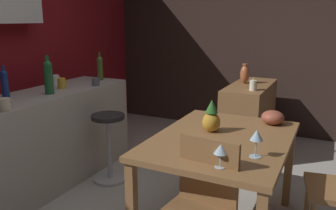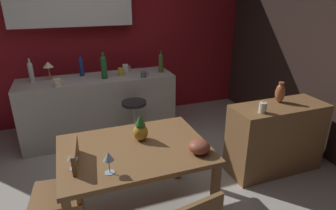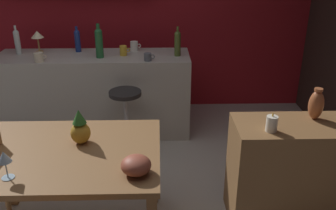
% 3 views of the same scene
% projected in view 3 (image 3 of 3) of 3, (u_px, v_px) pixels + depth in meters
% --- Properties ---
extents(ground_plane, '(9.00, 9.00, 0.00)m').
position_uv_depth(ground_plane, '(87.00, 202.00, 3.11)').
color(ground_plane, '#B7B2A8').
extents(dining_table, '(1.27, 0.93, 0.74)m').
position_uv_depth(dining_table, '(66.00, 162.00, 2.47)').
color(dining_table, olive).
rests_on(dining_table, ground_plane).
extents(kitchen_counter, '(2.10, 0.60, 0.90)m').
position_uv_depth(kitchen_counter, '(96.00, 94.00, 4.16)').
color(kitchen_counter, '#B2ADA3').
rests_on(kitchen_counter, ground_plane).
extents(sideboard_cabinet, '(1.10, 0.44, 0.82)m').
position_uv_depth(sideboard_cabinet, '(303.00, 172.00, 2.79)').
color(sideboard_cabinet, olive).
rests_on(sideboard_cabinet, ground_plane).
extents(bar_stool, '(0.34, 0.34, 0.68)m').
position_uv_depth(bar_stool, '(126.00, 120.00, 3.72)').
color(bar_stool, '#262323').
rests_on(bar_stool, ground_plane).
extents(wine_glass_right, '(0.08, 0.08, 0.18)m').
position_uv_depth(wine_glass_right, '(4.00, 158.00, 2.10)').
color(wine_glass_right, silver).
rests_on(wine_glass_right, dining_table).
extents(pineapple_centerpiece, '(0.14, 0.14, 0.25)m').
position_uv_depth(pineapple_centerpiece, '(80.00, 129.00, 2.50)').
color(pineapple_centerpiece, gold).
rests_on(pineapple_centerpiece, dining_table).
extents(fruit_bowl, '(0.18, 0.18, 0.11)m').
position_uv_depth(fruit_bowl, '(136.00, 165.00, 2.18)').
color(fruit_bowl, '#9E4C38').
rests_on(fruit_bowl, dining_table).
extents(wine_bottle_green, '(0.08, 0.08, 0.36)m').
position_uv_depth(wine_bottle_green, '(99.00, 42.00, 3.83)').
color(wine_bottle_green, '#1E592D').
rests_on(wine_bottle_green, kitchen_counter).
extents(wine_bottle_olive, '(0.07, 0.07, 0.31)m').
position_uv_depth(wine_bottle_olive, '(178.00, 42.00, 3.90)').
color(wine_bottle_olive, '#475623').
rests_on(wine_bottle_olive, kitchen_counter).
extents(wine_bottle_clear, '(0.06, 0.06, 0.31)m').
position_uv_depth(wine_bottle_clear, '(17.00, 41.00, 3.97)').
color(wine_bottle_clear, silver).
rests_on(wine_bottle_clear, kitchen_counter).
extents(wine_bottle_cobalt, '(0.06, 0.06, 0.28)m').
position_uv_depth(wine_bottle_cobalt, '(77.00, 40.00, 4.06)').
color(wine_bottle_cobalt, navy).
rests_on(wine_bottle_cobalt, kitchen_counter).
extents(cup_cream, '(0.13, 0.09, 0.10)m').
position_uv_depth(cup_cream, '(39.00, 57.00, 3.74)').
color(cup_cream, beige).
rests_on(cup_cream, kitchen_counter).
extents(cup_slate, '(0.11, 0.08, 0.08)m').
position_uv_depth(cup_slate, '(148.00, 57.00, 3.77)').
color(cup_slate, '#515660').
rests_on(cup_slate, kitchen_counter).
extents(cup_mustard, '(0.11, 0.08, 0.10)m').
position_uv_depth(cup_mustard, '(123.00, 51.00, 3.95)').
color(cup_mustard, gold).
rests_on(cup_mustard, kitchen_counter).
extents(cup_white, '(0.12, 0.08, 0.11)m').
position_uv_depth(cup_white, '(134.00, 46.00, 4.13)').
color(cup_white, white).
rests_on(cup_white, kitchen_counter).
extents(counter_lamp, '(0.13, 0.13, 0.24)m').
position_uv_depth(counter_lamp, '(37.00, 36.00, 3.99)').
color(counter_lamp, '#A58447').
rests_on(counter_lamp, kitchen_counter).
extents(pillar_candle_tall, '(0.08, 0.08, 0.14)m').
position_uv_depth(pillar_candle_tall, '(272.00, 124.00, 2.51)').
color(pillar_candle_tall, white).
rests_on(pillar_candle_tall, sideboard_cabinet).
extents(vase_copper, '(0.11, 0.11, 0.24)m').
position_uv_depth(vase_copper, '(316.00, 105.00, 2.67)').
color(vase_copper, '#B26038').
rests_on(vase_copper, sideboard_cabinet).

